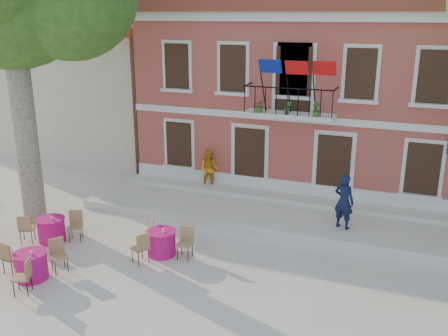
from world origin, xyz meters
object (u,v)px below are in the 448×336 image
cafe_table_3 (51,229)px  pedestrian_navy (344,201)px  cafe_table_1 (31,264)px  pedestrian_orange (209,169)px  cafe_table_4 (161,241)px

cafe_table_3 → pedestrian_navy: bearing=23.6°
cafe_table_3 → cafe_table_1: bearing=-63.0°
pedestrian_navy → cafe_table_3: 9.35m
pedestrian_navy → pedestrian_orange: bearing=-0.5°
cafe_table_1 → cafe_table_3: (-1.07, 2.11, -0.01)m
cafe_table_1 → cafe_table_4: bearing=44.2°
cafe_table_3 → pedestrian_orange: bearing=61.4°
pedestrian_navy → cafe_table_1: 9.51m
pedestrian_orange → cafe_table_1: pedestrian_orange is taller
pedestrian_navy → cafe_table_4: (-4.84, -3.28, -0.78)m
pedestrian_orange → cafe_table_1: bearing=-113.4°
cafe_table_4 → cafe_table_3: bearing=-173.1°
cafe_table_3 → cafe_table_4: size_ratio=1.02×
cafe_table_3 → cafe_table_4: bearing=6.9°
pedestrian_navy → cafe_table_3: pedestrian_navy is taller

